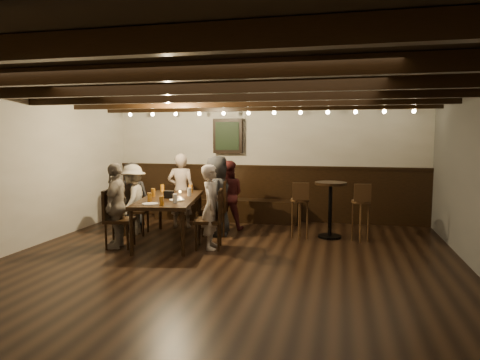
% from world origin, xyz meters
% --- Properties ---
extents(room, '(7.00, 7.00, 7.00)m').
position_xyz_m(room, '(-0.29, 2.21, 1.07)').
color(room, black).
rests_on(room, ground).
extents(dining_table, '(1.23, 2.08, 0.73)m').
position_xyz_m(dining_table, '(-1.26, 1.31, 0.67)').
color(dining_table, black).
rests_on(dining_table, floor).
extents(chair_left_near, '(0.47, 0.47, 0.89)m').
position_xyz_m(chair_left_near, '(-2.05, 1.62, 0.27)').
color(chair_left_near, black).
rests_on(chair_left_near, floor).
extents(chair_left_far, '(0.49, 0.49, 0.92)m').
position_xyz_m(chair_left_far, '(-1.88, 0.73, 0.28)').
color(chair_left_far, black).
rests_on(chair_left_far, floor).
extents(chair_right_near, '(0.52, 0.52, 0.97)m').
position_xyz_m(chair_right_near, '(-0.63, 1.88, 0.30)').
color(chair_right_near, black).
rests_on(chair_right_near, floor).
extents(chair_right_far, '(0.49, 0.49, 0.93)m').
position_xyz_m(chair_right_far, '(-0.46, 1.00, 0.28)').
color(chair_right_far, black).
rests_on(chair_right_far, floor).
extents(person_bench_left, '(0.68, 0.51, 1.26)m').
position_xyz_m(person_bench_left, '(-2.31, 2.02, 0.63)').
color(person_bench_left, black).
rests_on(person_bench_left, floor).
extents(person_bench_centre, '(0.57, 0.43, 1.42)m').
position_xyz_m(person_bench_centre, '(-1.45, 2.34, 0.71)').
color(person_bench_centre, gray).
rests_on(person_bench_centre, floor).
extents(person_bench_right, '(0.71, 0.60, 1.30)m').
position_xyz_m(person_bench_right, '(-0.54, 2.36, 0.65)').
color(person_bench_right, '#4F1B1B').
rests_on(person_bench_right, floor).
extents(person_left_near, '(0.61, 0.88, 1.26)m').
position_xyz_m(person_left_near, '(-2.08, 1.61, 0.63)').
color(person_left_near, gray).
rests_on(person_left_near, floor).
extents(person_left_far, '(0.47, 0.83, 1.34)m').
position_xyz_m(person_left_far, '(-1.91, 0.73, 0.67)').
color(person_left_far, gray).
rests_on(person_left_far, floor).
extents(person_right_near, '(0.57, 0.76, 1.41)m').
position_xyz_m(person_right_near, '(-0.60, 1.89, 0.70)').
color(person_right_near, '#252527').
rests_on(person_right_near, floor).
extents(person_right_far, '(0.40, 0.53, 1.32)m').
position_xyz_m(person_right_far, '(-0.43, 1.00, 0.66)').
color(person_right_far, '#B2A396').
rests_on(person_right_far, floor).
extents(pint_a, '(0.07, 0.07, 0.14)m').
position_xyz_m(pint_a, '(-1.66, 1.94, 0.80)').
color(pint_a, '#BF7219').
rests_on(pint_a, dining_table).
extents(pint_b, '(0.07, 0.07, 0.14)m').
position_xyz_m(pint_b, '(-1.13, 1.99, 0.80)').
color(pint_b, '#BF7219').
rests_on(pint_b, dining_table).
extents(pint_c, '(0.07, 0.07, 0.14)m').
position_xyz_m(pint_c, '(-1.57, 1.35, 0.80)').
color(pint_c, '#BF7219').
rests_on(pint_c, dining_table).
extents(pint_d, '(0.07, 0.07, 0.14)m').
position_xyz_m(pint_d, '(-1.00, 1.56, 0.80)').
color(pint_d, silver).
rests_on(pint_d, dining_table).
extents(pint_e, '(0.07, 0.07, 0.14)m').
position_xyz_m(pint_e, '(-1.39, 0.82, 0.80)').
color(pint_e, '#BF7219').
rests_on(pint_e, dining_table).
extents(pint_f, '(0.07, 0.07, 0.14)m').
position_xyz_m(pint_f, '(-0.96, 0.80, 0.80)').
color(pint_f, silver).
rests_on(pint_f, dining_table).
extents(pint_g, '(0.07, 0.07, 0.14)m').
position_xyz_m(pint_g, '(-1.06, 0.53, 0.80)').
color(pint_g, '#BF7219').
rests_on(pint_g, dining_table).
extents(plate_near, '(0.24, 0.24, 0.01)m').
position_xyz_m(plate_near, '(-1.27, 0.59, 0.74)').
color(plate_near, white).
rests_on(plate_near, dining_table).
extents(plate_far, '(0.24, 0.24, 0.01)m').
position_xyz_m(plate_far, '(-1.02, 1.05, 0.74)').
color(plate_far, white).
rests_on(plate_far, dining_table).
extents(condiment_caddy, '(0.15, 0.10, 0.12)m').
position_xyz_m(condiment_caddy, '(-1.25, 1.26, 0.79)').
color(condiment_caddy, black).
rests_on(condiment_caddy, dining_table).
extents(candle, '(0.05, 0.05, 0.05)m').
position_xyz_m(candle, '(-1.19, 1.62, 0.76)').
color(candle, beige).
rests_on(candle, dining_table).
extents(high_top_table, '(0.54, 0.54, 0.97)m').
position_xyz_m(high_top_table, '(1.35, 2.15, 0.63)').
color(high_top_table, black).
rests_on(high_top_table, floor).
extents(bar_stool_left, '(0.31, 0.33, 0.98)m').
position_xyz_m(bar_stool_left, '(0.85, 1.94, 0.36)').
color(bar_stool_left, '#321E0F').
rests_on(bar_stool_left, floor).
extents(bar_stool_right, '(0.31, 0.33, 0.98)m').
position_xyz_m(bar_stool_right, '(1.85, 1.99, 0.36)').
color(bar_stool_right, '#321E0F').
rests_on(bar_stool_right, floor).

